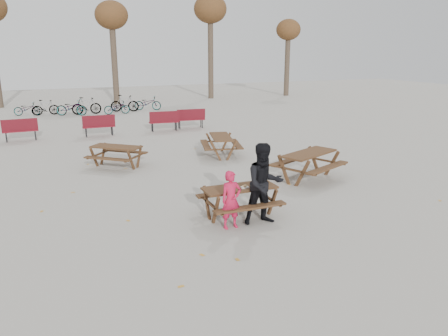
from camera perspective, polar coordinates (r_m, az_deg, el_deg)
name	(u,v)px	position (r m, az deg, el deg)	size (l,w,h in m)	color
ground	(239,217)	(10.92, 2.03, -6.35)	(80.00, 80.00, 0.00)	gray
main_picnic_table	(240,194)	(10.71, 2.06, -3.44)	(1.80, 1.45, 0.78)	#392414
food_tray	(245,187)	(10.57, 2.74, -2.54)	(0.18, 0.11, 0.04)	white
bread_roll	(245,186)	(10.56, 2.75, -2.32)	(0.14, 0.06, 0.05)	tan
soda_bottle	(233,187)	(10.39, 1.13, -2.52)	(0.07, 0.07, 0.17)	silver
child	(231,200)	(10.03, 0.94, -4.18)	(0.50, 0.33, 1.36)	#C5183F
adult	(264,184)	(10.24, 5.27, -2.10)	(0.95, 0.74, 1.95)	black
picnic_table_east	(308,166)	(14.09, 10.98, 0.26)	(2.04, 1.64, 0.88)	#392414
picnic_table_north	(117,157)	(15.78, -13.84, 1.46)	(1.74, 1.40, 0.75)	#392414
picnic_table_far	(221,146)	(16.94, -0.39, 2.90)	(1.81, 1.45, 0.78)	#392414
park_bench_row	(122,123)	(21.99, -13.18, 5.71)	(9.71, 0.92, 1.03)	maroon
bicycle_row	(94,106)	(29.49, -16.65, 7.78)	(9.31, 2.31, 1.11)	black
tree_row	(109,18)	(34.82, -14.82, 18.38)	(32.17, 3.52, 8.26)	#382B21
fallen_leaves	(220,186)	(13.27, -0.50, -2.36)	(11.00, 11.00, 0.01)	#C58A2F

